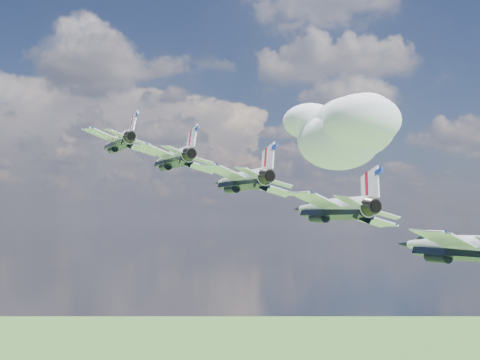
{
  "coord_description": "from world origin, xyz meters",
  "views": [
    {
      "loc": [
        -17.67,
        -56.79,
        141.34
      ],
      "look_at": [
        -17.45,
        9.86,
        145.54
      ],
      "focal_mm": 50.0,
      "sensor_mm": 36.0,
      "label": 1
    }
  ],
  "objects_px": {
    "jet_0": "(118,142)",
    "jet_3": "(330,208)",
    "jet_4": "(454,246)",
    "jet_2": "(240,180)",
    "jet_1": "(172,159)"
  },
  "relations": [
    {
      "from": "jet_0",
      "to": "jet_3",
      "type": "relative_size",
      "value": 1.0
    },
    {
      "from": "jet_0",
      "to": "jet_4",
      "type": "xyz_separation_m",
      "value": [
        31.06,
        -35.82,
        -11.94
      ]
    },
    {
      "from": "jet_0",
      "to": "jet_2",
      "type": "height_order",
      "value": "jet_0"
    },
    {
      "from": "jet_0",
      "to": "jet_2",
      "type": "bearing_deg",
      "value": -73.28
    },
    {
      "from": "jet_0",
      "to": "jet_1",
      "type": "relative_size",
      "value": 1.0
    },
    {
      "from": "jet_1",
      "to": "jet_4",
      "type": "distance_m",
      "value": 36.67
    },
    {
      "from": "jet_2",
      "to": "jet_3",
      "type": "height_order",
      "value": "jet_2"
    },
    {
      "from": "jet_2",
      "to": "jet_3",
      "type": "bearing_deg",
      "value": -73.28
    },
    {
      "from": "jet_0",
      "to": "jet_4",
      "type": "distance_m",
      "value": 48.89
    },
    {
      "from": "jet_2",
      "to": "jet_3",
      "type": "xyz_separation_m",
      "value": [
        7.77,
        -8.95,
        -2.99
      ]
    },
    {
      "from": "jet_4",
      "to": "jet_2",
      "type": "bearing_deg",
      "value": 106.72
    },
    {
      "from": "jet_1",
      "to": "jet_2",
      "type": "xyz_separation_m",
      "value": [
        7.77,
        -8.95,
        -2.99
      ]
    },
    {
      "from": "jet_0",
      "to": "jet_4",
      "type": "bearing_deg",
      "value": -73.28
    },
    {
      "from": "jet_2",
      "to": "jet_3",
      "type": "relative_size",
      "value": 1.0
    },
    {
      "from": "jet_0",
      "to": "jet_1",
      "type": "xyz_separation_m",
      "value": [
        7.77,
        -8.95,
        -2.99
      ]
    }
  ]
}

